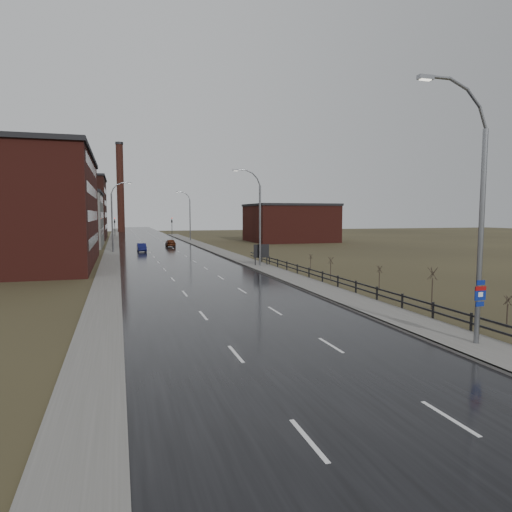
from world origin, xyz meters
TOP-DOWN VIEW (x-y plane):
  - ground at (0.00, 0.00)m, footprint 320.00×320.00m
  - road at (0.00, 60.00)m, footprint 14.00×300.00m
  - sidewalk_right at (8.60, 35.00)m, footprint 3.20×180.00m
  - curb_right at (7.08, 35.00)m, footprint 0.16×180.00m
  - sidewalk_left at (-8.20, 60.00)m, footprint 2.40×260.00m
  - warehouse_mid at (-17.99, 78.00)m, footprint 16.32×20.40m
  - warehouse_far at (-22.99, 108.00)m, footprint 26.52×24.48m
  - building_right at (30.30, 82.00)m, footprint 18.36×16.32m
  - smokestack at (-6.00, 150.00)m, footprint 2.70×2.70m
  - streetlight_main at (8.47, 2.00)m, footprint 3.91×0.29m
  - streetlight_right_mid at (8.50, 36.00)m, footprint 3.36×0.28m
  - streetlight_left at (-7.70, 62.00)m, footprint 3.36×0.28m
  - streetlight_right_far at (8.50, 90.00)m, footprint 3.36×0.28m
  - guardrail at (10.30, 18.31)m, footprint 0.10×53.05m
  - shrub_b at (13.16, 4.51)m, footprint 0.43×0.45m
  - shrub_c at (12.37, 9.76)m, footprint 0.65×0.68m
  - shrub_d at (13.37, 17.63)m, footprint 0.47×0.50m
  - shrub_e at (11.89, 23.62)m, footprint 0.52×0.55m
  - shrub_f at (13.18, 31.19)m, footprint 0.43×0.45m
  - billboard at (9.10, 36.43)m, footprint 1.90×0.17m
  - traffic_light_left at (-8.00, 120.00)m, footprint 0.58×2.73m
  - traffic_light_right at (8.00, 120.00)m, footprint 0.58×2.73m
  - car_near at (-3.47, 62.34)m, footprint 1.49×4.04m
  - car_far at (2.33, 72.25)m, footprint 1.71×4.25m

SIDE VIEW (x-z plane):
  - ground at x=0.00m, z-range 0.00..0.00m
  - road at x=0.00m, z-range 0.00..0.06m
  - sidewalk_left at x=-8.20m, z-range 0.00..0.12m
  - sidewalk_right at x=8.60m, z-range 0.00..0.18m
  - curb_right at x=7.08m, z-range 0.00..0.18m
  - car_near at x=-3.47m, z-range 0.00..1.32m
  - guardrail at x=10.30m, z-range 0.16..1.26m
  - car_far at x=2.33m, z-range 0.00..1.45m
  - shrub_b at x=13.16m, z-range 0.05..1.82m
  - shrub_f at x=13.18m, z-range 0.05..1.84m
  - shrub_d at x=13.37m, z-range 0.06..2.04m
  - shrub_e at x=11.89m, z-range 0.07..2.26m
  - shrub_c at x=12.37m, z-range 0.09..2.84m
  - billboard at x=9.10m, z-range 0.43..3.06m
  - building_right at x=30.30m, z-range 0.01..8.51m
  - traffic_light_left at x=-8.00m, z-range 1.95..7.25m
  - traffic_light_right at x=8.00m, z-range 1.95..7.25m
  - warehouse_mid at x=-17.99m, z-range 0.01..10.51m
  - streetlight_right_mid at x=8.50m, z-range 0.16..11.51m
  - streetlight_left at x=-7.70m, z-range 0.16..11.51m
  - streetlight_right_far at x=8.50m, z-range 0.16..11.51m
  - streetlight_main at x=8.47m, z-range 0.01..12.11m
  - warehouse_far at x=-22.99m, z-range 0.01..15.51m
  - smokestack at x=-6.00m, z-range 0.15..30.85m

